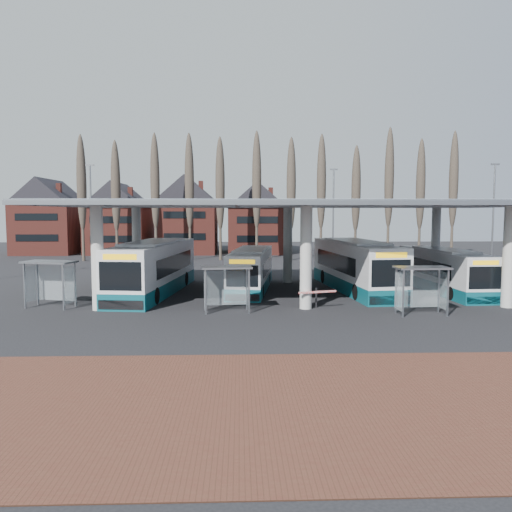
{
  "coord_description": "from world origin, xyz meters",
  "views": [
    {
      "loc": [
        -3.87,
        -26.2,
        5.59
      ],
      "look_at": [
        -2.76,
        7.0,
        2.71
      ],
      "focal_mm": 35.0,
      "sensor_mm": 36.0,
      "label": 1
    }
  ],
  "objects_px": {
    "bus_3": "(443,271)",
    "bus_1": "(251,270)",
    "shelter_2": "(421,280)",
    "shelter_1": "(226,279)",
    "bus_2": "(355,266)",
    "shelter_0": "(51,273)",
    "bus_0": "(154,269)"
  },
  "relations": [
    {
      "from": "bus_2",
      "to": "bus_3",
      "type": "distance_m",
      "value": 6.24
    },
    {
      "from": "shelter_1",
      "to": "bus_1",
      "type": "bearing_deg",
      "value": 73.5
    },
    {
      "from": "bus_3",
      "to": "bus_1",
      "type": "bearing_deg",
      "value": 171.67
    },
    {
      "from": "bus_1",
      "to": "shelter_1",
      "type": "xyz_separation_m",
      "value": [
        -1.6,
        -8.21,
        0.47
      ]
    },
    {
      "from": "bus_2",
      "to": "shelter_1",
      "type": "relative_size",
      "value": 4.55
    },
    {
      "from": "bus_0",
      "to": "shelter_1",
      "type": "xyz_separation_m",
      "value": [
        5.18,
        -6.72,
        0.16
      ]
    },
    {
      "from": "bus_3",
      "to": "shelter_1",
      "type": "height_order",
      "value": "bus_3"
    },
    {
      "from": "shelter_2",
      "to": "shelter_1",
      "type": "bearing_deg",
      "value": 172.06
    },
    {
      "from": "shelter_1",
      "to": "shelter_2",
      "type": "relative_size",
      "value": 1.0
    },
    {
      "from": "bus_3",
      "to": "shelter_2",
      "type": "distance_m",
      "value": 9.21
    },
    {
      "from": "bus_1",
      "to": "bus_3",
      "type": "xyz_separation_m",
      "value": [
        13.67,
        -1.38,
        0.02
      ]
    },
    {
      "from": "bus_2",
      "to": "bus_0",
      "type": "bearing_deg",
      "value": 178.35
    },
    {
      "from": "bus_2",
      "to": "bus_3",
      "type": "xyz_separation_m",
      "value": [
        6.17,
        -0.88,
        -0.27
      ]
    },
    {
      "from": "bus_2",
      "to": "shelter_0",
      "type": "height_order",
      "value": "bus_2"
    },
    {
      "from": "bus_0",
      "to": "shelter_0",
      "type": "xyz_separation_m",
      "value": [
        -5.24,
        -4.98,
        0.28
      ]
    },
    {
      "from": "bus_0",
      "to": "bus_3",
      "type": "relative_size",
      "value": 1.21
    },
    {
      "from": "bus_1",
      "to": "shelter_2",
      "type": "bearing_deg",
      "value": -38.46
    },
    {
      "from": "shelter_0",
      "to": "bus_0",
      "type": "bearing_deg",
      "value": 58.15
    },
    {
      "from": "shelter_2",
      "to": "bus_0",
      "type": "bearing_deg",
      "value": 151.8
    },
    {
      "from": "bus_1",
      "to": "bus_2",
      "type": "height_order",
      "value": "bus_2"
    },
    {
      "from": "bus_0",
      "to": "shelter_2",
      "type": "distance_m",
      "value": 17.71
    },
    {
      "from": "shelter_0",
      "to": "shelter_2",
      "type": "distance_m",
      "value": 21.3
    },
    {
      "from": "shelter_0",
      "to": "shelter_2",
      "type": "xyz_separation_m",
      "value": [
        21.1,
        -2.88,
        -0.08
      ]
    },
    {
      "from": "bus_0",
      "to": "bus_3",
      "type": "xyz_separation_m",
      "value": [
        20.45,
        0.11,
        -0.28
      ]
    },
    {
      "from": "bus_0",
      "to": "shelter_1",
      "type": "relative_size",
      "value": 4.6
    },
    {
      "from": "bus_1",
      "to": "shelter_2",
      "type": "relative_size",
      "value": 3.8
    },
    {
      "from": "shelter_1",
      "to": "bus_3",
      "type": "bearing_deg",
      "value": 18.64
    },
    {
      "from": "bus_1",
      "to": "bus_2",
      "type": "bearing_deg",
      "value": 3.56
    },
    {
      "from": "bus_0",
      "to": "shelter_2",
      "type": "height_order",
      "value": "bus_0"
    },
    {
      "from": "bus_1",
      "to": "bus_3",
      "type": "distance_m",
      "value": 13.74
    },
    {
      "from": "bus_1",
      "to": "shelter_2",
      "type": "height_order",
      "value": "bus_1"
    },
    {
      "from": "bus_2",
      "to": "bus_3",
      "type": "bearing_deg",
      "value": -13.7
    }
  ]
}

